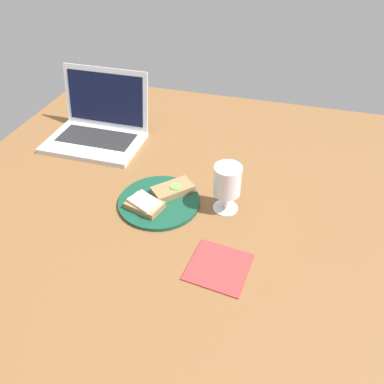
% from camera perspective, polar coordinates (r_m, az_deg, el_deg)
% --- Properties ---
extents(wooden_table, '(1.40, 1.40, 0.03)m').
position_cam_1_polar(wooden_table, '(1.10, -2.02, -1.23)').
color(wooden_table, brown).
rests_on(wooden_table, ground).
extents(plate, '(0.23, 0.23, 0.01)m').
position_cam_1_polar(plate, '(1.07, -5.02, -1.47)').
color(plate, '#144733').
rests_on(plate, wooden_table).
extents(sandwich_with_cheese, '(0.11, 0.09, 0.03)m').
position_cam_1_polar(sandwich_with_cheese, '(1.04, -7.23, -1.87)').
color(sandwich_with_cheese, '#937047').
rests_on(sandwich_with_cheese, plate).
extents(sandwich_with_cucumber, '(0.13, 0.13, 0.02)m').
position_cam_1_polar(sandwich_with_cucumber, '(1.08, -2.98, 0.28)').
color(sandwich_with_cucumber, '#937047').
rests_on(sandwich_with_cucumber, plate).
extents(wine_glass, '(0.07, 0.07, 0.14)m').
position_cam_1_polar(wine_glass, '(1.00, 5.39, 1.50)').
color(wine_glass, white).
rests_on(wine_glass, wooden_table).
extents(laptop, '(0.32, 0.26, 0.22)m').
position_cam_1_polar(laptop, '(1.37, -14.10, 9.54)').
color(laptop, silver).
rests_on(laptop, wooden_table).
extents(napkin, '(0.15, 0.15, 0.00)m').
position_cam_1_polar(napkin, '(0.91, 4.10, -11.32)').
color(napkin, '#B23333').
rests_on(napkin, wooden_table).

